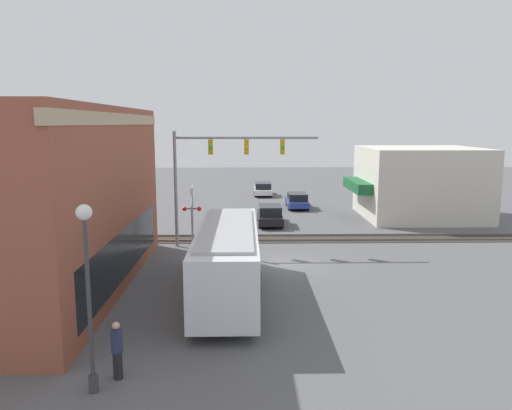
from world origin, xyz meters
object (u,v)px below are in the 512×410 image
Objects in this scene: city_bus at (228,258)px; parked_car_black at (270,216)px; streetlamp at (88,283)px; parked_car_white at (263,189)px; parked_car_blue at (297,201)px; pedestrian_by_lamp at (117,350)px; crossing_signal at (192,209)px.

city_bus is 2.34× the size of parked_car_black.
parked_car_white is (38.94, -6.12, -2.55)m from streetlamp.
parked_car_white reaches higher than parked_car_blue.
pedestrian_by_lamp reaches higher than parked_car_white.
parked_car_black is 1.03× the size of parked_car_blue.
pedestrian_by_lamp is (-7.12, 3.01, -0.82)m from city_bus.
city_bus is 23.71m from parked_car_blue.
pedestrian_by_lamp is at bearing 164.43° from parked_car_blue.
streetlamp is 1.21× the size of parked_car_black.
city_bus is at bearing 175.22° from parked_car_white.
crossing_signal is (9.38, 2.53, 0.57)m from city_bus.
city_bus is at bearing -22.93° from pedestrian_by_lamp.
parked_car_blue is (23.07, -5.40, -1.09)m from city_bus.
parked_car_blue is 8.51m from parked_car_white.
parked_car_blue is at bearing -16.10° from streetlamp.
city_bus is 8.72m from streetlamp.
crossing_signal is 17.27m from streetlamp.
parked_car_white is (31.10, -2.60, -1.09)m from city_bus.
parked_car_black is at bearing 159.26° from parked_car_blue.
pedestrian_by_lamp is at bearing 166.17° from parked_car_black.
pedestrian_by_lamp reaches higher than parked_car_black.
city_bus is at bearing -164.88° from crossing_signal.
parked_car_white is (21.72, -5.13, -1.65)m from crossing_signal.
streetlamp is 39.50m from parked_car_white.
parked_car_white is at bearing -8.35° from pedestrian_by_lamp.
city_bus reaches higher than parked_car_blue.
parked_car_black is (23.51, -6.12, -2.51)m from streetlamp.
city_bus is 9.73m from crossing_signal.
streetlamp is at bearing 144.89° from pedestrian_by_lamp.
parked_car_blue is (13.69, -7.93, -1.66)m from crossing_signal.
parked_car_blue is (30.90, -8.92, -2.56)m from streetlamp.
crossing_signal reaches higher than parked_car_white.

